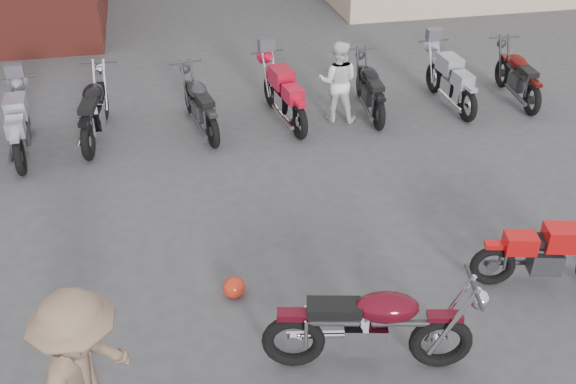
{
  "coord_description": "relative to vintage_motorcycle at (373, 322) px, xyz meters",
  "views": [
    {
      "loc": [
        -1.87,
        -5.55,
        5.31
      ],
      "look_at": [
        -0.34,
        1.42,
        0.9
      ],
      "focal_mm": 40.0,
      "sensor_mm": 36.0,
      "label": 1
    }
  ],
  "objects": [
    {
      "name": "ground",
      "position": [
        -0.07,
        0.87,
        -0.63
      ],
      "size": [
        90.0,
        90.0,
        0.0
      ],
      "primitive_type": "plane",
      "color": "#39393C"
    },
    {
      "name": "vintage_motorcycle",
      "position": [
        0.0,
        0.0,
        0.0
      ],
      "size": [
        2.28,
        1.18,
        1.26
      ],
      "primitive_type": null,
      "rotation": [
        0.0,
        0.0,
        -0.22
      ],
      "color": "#4B0914",
      "rests_on": "ground"
    },
    {
      "name": "sportbike",
      "position": [
        2.62,
        0.81,
        -0.1
      ],
      "size": [
        1.92,
        1.02,
        1.06
      ],
      "primitive_type": null,
      "rotation": [
        0.0,
        0.0,
        -0.24
      ],
      "color": "red",
      "rests_on": "ground"
    },
    {
      "name": "helmet",
      "position": [
        -1.28,
        1.45,
        -0.5
      ],
      "size": [
        0.34,
        0.34,
        0.27
      ],
      "primitive_type": "ellipsoid",
      "rotation": [
        0.0,
        0.0,
        0.19
      ],
      "color": "#AA2612",
      "rests_on": "ground"
    },
    {
      "name": "person_light",
      "position": [
        1.39,
        6.12,
        0.14
      ],
      "size": [
        0.91,
        0.81,
        1.55
      ],
      "primitive_type": "imported",
      "rotation": [
        0.0,
        0.0,
        2.8
      ],
      "color": "silver",
      "rests_on": "ground"
    },
    {
      "name": "row_bike_1",
      "position": [
        -4.3,
        5.98,
        -0.04
      ],
      "size": [
        0.83,
        2.08,
        1.18
      ],
      "primitive_type": null,
      "rotation": [
        0.0,
        0.0,
        1.65
      ],
      "color": "gray",
      "rests_on": "ground"
    },
    {
      "name": "row_bike_2",
      "position": [
        -3.07,
        6.31,
        -0.02
      ],
      "size": [
        0.97,
        2.19,
        1.23
      ],
      "primitive_type": null,
      "rotation": [
        0.0,
        0.0,
        1.44
      ],
      "color": "black",
      "rests_on": "ground"
    },
    {
      "name": "row_bike_3",
      "position": [
        -1.19,
        6.23,
        -0.06
      ],
      "size": [
        0.98,
        2.06,
        1.15
      ],
      "primitive_type": null,
      "rotation": [
        0.0,
        0.0,
        1.75
      ],
      "color": "#262528",
      "rests_on": "ground"
    },
    {
      "name": "row_bike_4",
      "position": [
        0.39,
        6.29,
        -0.03
      ],
      "size": [
        0.98,
        2.16,
        1.21
      ],
      "primitive_type": null,
      "rotation": [
        0.0,
        0.0,
        1.71
      ],
      "color": "red",
      "rests_on": "ground"
    },
    {
      "name": "row_bike_5",
      "position": [
        2.09,
        6.28,
        -0.06
      ],
      "size": [
        0.82,
        2.0,
        1.13
      ],
      "primitive_type": null,
      "rotation": [
        0.0,
        0.0,
        1.48
      ],
      "color": "black",
      "rests_on": "ground"
    },
    {
      "name": "row_bike_6",
      "position": [
        3.77,
        6.3,
        -0.04
      ],
      "size": [
        0.72,
        2.05,
        1.18
      ],
      "primitive_type": null,
      "rotation": [
        0.0,
        0.0,
        1.6
      ],
      "color": "#9699A3",
      "rests_on": "ground"
    },
    {
      "name": "row_bike_7",
      "position": [
        5.21,
        6.27,
        -0.05
      ],
      "size": [
        0.86,
        2.04,
        1.15
      ],
      "primitive_type": null,
      "rotation": [
        0.0,
        0.0,
        1.47
      ],
      "color": "#480B09",
      "rests_on": "ground"
    }
  ]
}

